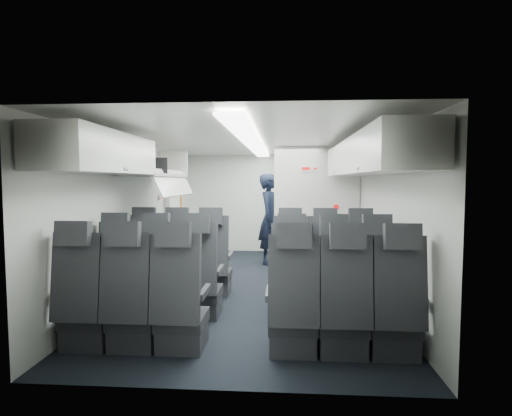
# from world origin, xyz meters

# --- Properties ---
(cabin_shell) EXTENTS (3.41, 6.01, 2.16)m
(cabin_shell) POSITION_xyz_m (0.00, 0.00, 1.12)
(cabin_shell) COLOR black
(cabin_shell) RESTS_ON ground
(seat_row_front) EXTENTS (3.33, 0.56, 1.24)m
(seat_row_front) POSITION_xyz_m (-0.00, -0.53, 0.40)
(seat_row_front) COLOR #262629
(seat_row_front) RESTS_ON cabin_shell
(seat_row_mid) EXTENTS (3.33, 0.56, 1.24)m
(seat_row_mid) POSITION_xyz_m (-0.00, -1.43, 0.40)
(seat_row_mid) COLOR #262629
(seat_row_mid) RESTS_ON cabin_shell
(seat_row_rear) EXTENTS (3.33, 0.56, 1.24)m
(seat_row_rear) POSITION_xyz_m (-0.00, -2.33, 0.40)
(seat_row_rear) COLOR #262629
(seat_row_rear) RESTS_ON cabin_shell
(overhead_bin_left_rear) EXTENTS (0.53, 1.80, 0.40)m
(overhead_bin_left_rear) POSITION_xyz_m (-1.40, -2.00, 1.86)
(overhead_bin_left_rear) COLOR silver
(overhead_bin_left_rear) RESTS_ON cabin_shell
(overhead_bin_left_front_open) EXTENTS (0.64, 1.70, 0.72)m
(overhead_bin_left_front_open) POSITION_xyz_m (-1.44, -0.25, 1.74)
(overhead_bin_left_front_open) COLOR #9E9E93
(overhead_bin_left_front_open) RESTS_ON cabin_shell
(overhead_bin_right_rear) EXTENTS (0.53, 1.80, 0.40)m
(overhead_bin_right_rear) POSITION_xyz_m (1.40, -2.00, 1.86)
(overhead_bin_right_rear) COLOR silver
(overhead_bin_right_rear) RESTS_ON cabin_shell
(overhead_bin_right_front) EXTENTS (0.53, 1.70, 0.40)m
(overhead_bin_right_front) POSITION_xyz_m (1.40, -0.25, 1.86)
(overhead_bin_right_front) COLOR silver
(overhead_bin_right_front) RESTS_ON cabin_shell
(bulkhead_partition) EXTENTS (1.40, 0.15, 2.13)m
(bulkhead_partition) POSITION_xyz_m (0.98, 0.80, 1.08)
(bulkhead_partition) COLOR silver
(bulkhead_partition) RESTS_ON cabin_shell
(galley_unit) EXTENTS (0.85, 0.52, 1.90)m
(galley_unit) POSITION_xyz_m (0.95, 2.72, 0.95)
(galley_unit) COLOR #939399
(galley_unit) RESTS_ON cabin_shell
(boarding_door) EXTENTS (0.12, 1.27, 1.86)m
(boarding_door) POSITION_xyz_m (-1.64, 1.55, 0.95)
(boarding_door) COLOR silver
(boarding_door) RESTS_ON cabin_shell
(flight_attendant) EXTENTS (0.54, 0.71, 1.72)m
(flight_attendant) POSITION_xyz_m (0.18, 1.67, 0.86)
(flight_attendant) COLOR black
(flight_attendant) RESTS_ON ground
(carry_on_bag) EXTENTS (0.42, 0.35, 0.22)m
(carry_on_bag) POSITION_xyz_m (-1.35, -0.47, 1.79)
(carry_on_bag) COLOR black
(carry_on_bag) RESTS_ON overhead_bin_left_front_open
(papers) EXTENTS (0.21, 0.03, 0.14)m
(papers) POSITION_xyz_m (0.37, 1.62, 1.01)
(papers) COLOR white
(papers) RESTS_ON flight_attendant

